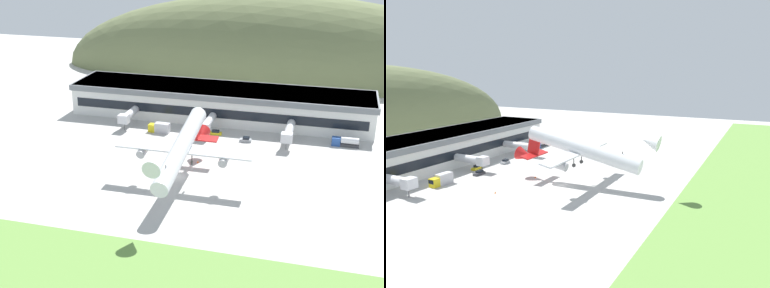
% 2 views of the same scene
% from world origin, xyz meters
% --- Properties ---
extents(ground_plane, '(355.51, 355.51, 0.00)m').
position_xyz_m(ground_plane, '(0.00, 0.00, 0.00)').
color(ground_plane, '#B7B5AF').
extents(grass_strip_foreground, '(319.95, 29.18, 0.08)m').
position_xyz_m(grass_strip_foreground, '(0.00, -47.17, 0.04)').
color(grass_strip_foreground, '#669342').
rests_on(grass_strip_foreground, ground_plane).
extents(terminal_building, '(105.55, 21.88, 11.02)m').
position_xyz_m(terminal_building, '(0.34, 51.78, 6.24)').
color(terminal_building, white).
rests_on(terminal_building, ground_plane).
extents(jetway_0, '(3.38, 12.39, 5.43)m').
position_xyz_m(jetway_0, '(-27.57, 34.47, 3.99)').
color(jetway_0, silver).
rests_on(jetway_0, ground_plane).
extents(jetway_1, '(3.38, 13.10, 5.43)m').
position_xyz_m(jetway_1, '(0.19, 34.09, 3.99)').
color(jetway_1, silver).
rests_on(jetway_1, ground_plane).
extents(jetway_2, '(3.38, 15.50, 5.43)m').
position_xyz_m(jetway_2, '(26.38, 32.82, 3.99)').
color(jetway_2, silver).
rests_on(jetway_2, ground_plane).
extents(cargo_airplane, '(36.12, 45.79, 13.23)m').
position_xyz_m(cargo_airplane, '(3.02, -4.51, 10.66)').
color(cargo_airplane, silver).
extents(service_car_0, '(3.75, 1.90, 1.58)m').
position_xyz_m(service_car_0, '(13.35, 31.07, 0.65)').
color(service_car_0, '#999EA3').
rests_on(service_car_0, ground_plane).
extents(service_car_1, '(4.19, 1.77, 1.42)m').
position_xyz_m(service_car_1, '(-2.27, 29.32, 0.59)').
color(service_car_1, '#333338').
rests_on(service_car_1, ground_plane).
extents(service_car_2, '(4.41, 1.84, 1.51)m').
position_xyz_m(service_car_2, '(2.63, 34.65, 0.63)').
color(service_car_2, gold).
rests_on(service_car_2, ground_plane).
extents(fuel_truck, '(8.27, 2.33, 3.05)m').
position_xyz_m(fuel_truck, '(43.66, 35.43, 1.46)').
color(fuel_truck, '#264C99').
rests_on(fuel_truck, ground_plane).
extents(box_truck, '(7.26, 2.81, 3.29)m').
position_xyz_m(box_truck, '(-15.53, 31.83, 1.55)').
color(box_truck, gold).
rests_on(box_truck, ground_plane).
extents(traffic_cone_0, '(0.52, 0.52, 0.58)m').
position_xyz_m(traffic_cone_0, '(-14.37, 12.80, 0.28)').
color(traffic_cone_0, orange).
rests_on(traffic_cone_0, ground_plane).
extents(traffic_cone_1, '(0.52, 0.52, 0.58)m').
position_xyz_m(traffic_cone_1, '(3.02, 11.20, 0.28)').
color(traffic_cone_1, orange).
rests_on(traffic_cone_1, ground_plane).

